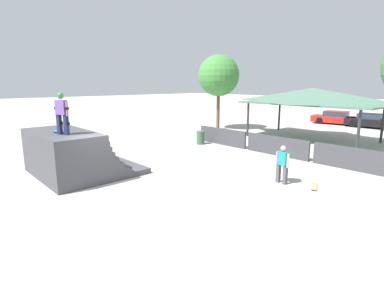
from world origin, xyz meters
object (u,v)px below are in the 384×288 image
(skateboard_on_deck, at_px, (59,132))
(parked_car_black, at_px, (371,121))
(skater_on_deck, at_px, (62,111))
(skateboard_on_ground, at_px, (314,186))
(trash_bin, at_px, (201,138))
(tree_beside_pavilion, at_px, (219,76))
(bystander_walking, at_px, (282,163))
(parked_car_red, at_px, (337,118))

(skateboard_on_deck, distance_m, parked_car_black, 25.82)
(skateboard_on_deck, bearing_deg, skater_on_deck, -3.72)
(skater_on_deck, distance_m, skateboard_on_ground, 10.08)
(skater_on_deck, height_order, trash_bin, skater_on_deck)
(skater_on_deck, xyz_separation_m, tree_beside_pavilion, (-5.59, 14.98, 1.66))
(bystander_walking, distance_m, trash_bin, 8.37)
(skater_on_deck, distance_m, tree_beside_pavilion, 16.07)
(skateboard_on_deck, xyz_separation_m, tree_beside_pavilion, (-5.12, 15.00, 2.53))
(bystander_walking, bearing_deg, skateboard_on_ground, -150.98)
(trash_bin, bearing_deg, skateboard_on_deck, -81.53)
(skateboard_on_ground, bearing_deg, skater_on_deck, 108.17)
(trash_bin, height_order, parked_car_black, parked_car_black)
(skateboard_on_ground, distance_m, parked_car_red, 20.32)
(skater_on_deck, distance_m, parked_car_black, 25.80)
(skater_on_deck, relative_size, parked_car_black, 0.40)
(skateboard_on_deck, xyz_separation_m, parked_car_red, (0.55, 25.76, -1.38))
(parked_car_red, bearing_deg, parked_car_black, -12.54)
(bystander_walking, xyz_separation_m, skateboard_on_ground, (1.12, 0.46, -0.79))
(parked_car_black, bearing_deg, skateboard_on_deck, -98.60)
(skater_on_deck, xyz_separation_m, bystander_walking, (5.92, 6.20, -2.02))
(bystander_walking, xyz_separation_m, parked_car_black, (-2.75, 19.31, -0.24))
(parked_car_black, bearing_deg, bystander_walking, -82.37)
(tree_beside_pavilion, xyz_separation_m, parked_car_red, (5.67, 10.76, -3.92))
(skater_on_deck, bearing_deg, skateboard_on_deck, 156.15)
(skateboard_on_ground, distance_m, trash_bin, 9.27)
(skater_on_deck, height_order, skateboard_on_ground, skater_on_deck)
(skateboard_on_ground, height_order, tree_beside_pavilion, tree_beside_pavilion)
(bystander_walking, xyz_separation_m, parked_car_red, (-5.84, 19.54, -0.24))
(bystander_walking, height_order, parked_car_black, bystander_walking)
(trash_bin, relative_size, parked_car_black, 0.21)
(parked_car_black, bearing_deg, parked_car_red, 175.18)
(parked_car_black, bearing_deg, skater_on_deck, -97.57)
(skater_on_deck, xyz_separation_m, parked_car_red, (0.08, 25.74, -2.26))
(parked_car_red, height_order, parked_car_black, same)
(bystander_walking, distance_m, parked_car_red, 20.40)
(trash_bin, distance_m, parked_car_black, 17.00)
(parked_car_red, xyz_separation_m, parked_car_black, (3.09, -0.23, -0.00))
(bystander_walking, height_order, tree_beside_pavilion, tree_beside_pavilion)
(skateboard_on_ground, xyz_separation_m, tree_beside_pavilion, (-12.63, 8.32, 4.46))
(skater_on_deck, xyz_separation_m, skateboard_on_ground, (7.04, 6.65, -2.80))
(skateboard_on_deck, height_order, trash_bin, skateboard_on_deck)
(parked_car_red, relative_size, parked_car_black, 1.14)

